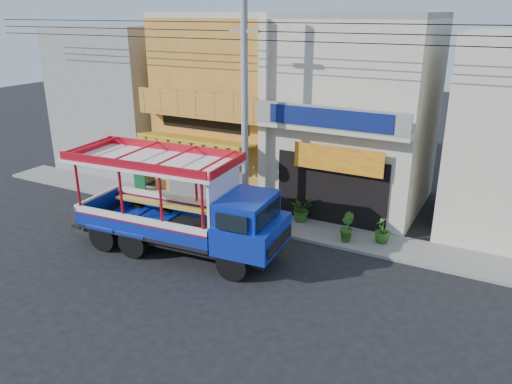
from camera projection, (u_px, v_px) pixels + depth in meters
ground at (224, 265)px, 17.28m from camera, size 90.00×90.00×0.00m
sidewalk at (275, 223)px, 20.57m from camera, size 30.00×2.00×0.12m
shophouse_left at (238, 102)px, 24.24m from camera, size 6.00×7.50×8.24m
shophouse_right at (358, 113)px, 21.59m from camera, size 6.00×6.75×8.24m
party_pilaster at (263, 122)px, 20.37m from camera, size 0.35×0.30×8.00m
filler_building_left at (129, 97)px, 27.48m from camera, size 6.00×6.00×7.60m
utility_pole at (248, 103)px, 18.67m from camera, size 28.00×0.26×9.00m
songthaew_truck at (192, 209)px, 17.42m from camera, size 8.03×3.12×3.67m
green_sign at (140, 182)px, 23.96m from camera, size 0.62×0.34×0.95m
potted_plant_a at (302, 209)px, 20.43m from camera, size 1.19×1.24×1.07m
potted_plant_b at (346, 227)px, 18.64m from camera, size 0.72×0.77×1.11m
potted_plant_c at (383, 229)px, 18.51m from camera, size 0.69×0.69×1.04m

